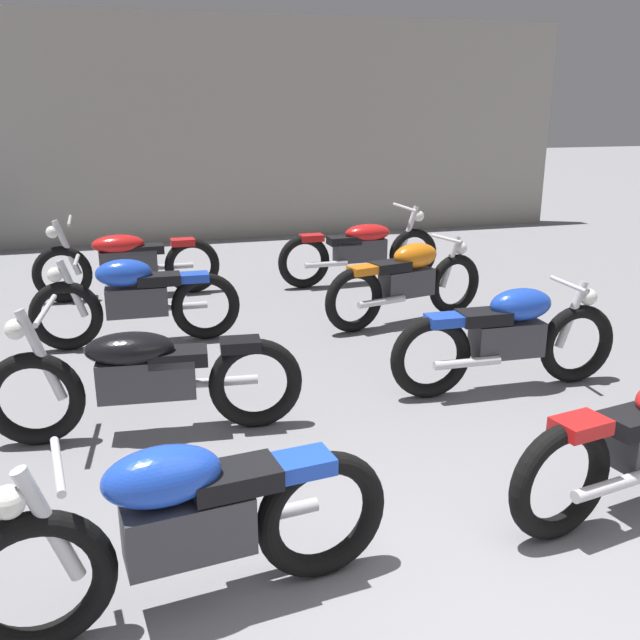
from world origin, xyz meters
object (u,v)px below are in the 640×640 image
object	(u,v)px
motorcycle_left_row_0	(186,523)
motorcycle_left_row_2	(136,299)
motorcycle_left_row_1	(145,375)
motorcycle_right_row_1	(508,336)
motorcycle_left_row_3	(127,260)
motorcycle_right_row_2	(408,280)
motorcycle_right_row_3	(361,249)

from	to	relation	value
motorcycle_left_row_0	motorcycle_left_row_2	bearing A→B (deg)	91.20
motorcycle_left_row_1	motorcycle_right_row_1	world-z (taller)	motorcycle_left_row_1
motorcycle_left_row_3	motorcycle_right_row_2	distance (m)	3.36
motorcycle_left_row_2	motorcycle_right_row_2	distance (m)	2.77
motorcycle_left_row_3	motorcycle_right_row_3	bearing A→B (deg)	-2.38
motorcycle_left_row_0	motorcycle_left_row_2	xyz separation A→B (m)	(-0.08, 3.91, 0.00)
motorcycle_left_row_1	motorcycle_right_row_3	distance (m)	4.68
motorcycle_left_row_1	motorcycle_right_row_1	distance (m)	2.84
motorcycle_left_row_3	motorcycle_right_row_2	world-z (taller)	motorcycle_left_row_3
motorcycle_left_row_1	motorcycle_left_row_2	bearing A→B (deg)	89.72
motorcycle_left_row_1	motorcycle_right_row_2	size ratio (longest dim) A/B	1.12
motorcycle_left_row_1	motorcycle_right_row_3	size ratio (longest dim) A/B	1.00
motorcycle_left_row_3	motorcycle_right_row_1	size ratio (longest dim) A/B	1.10
motorcycle_left_row_1	motorcycle_left_row_2	world-z (taller)	motorcycle_left_row_1
motorcycle_left_row_3	motorcycle_right_row_1	bearing A→B (deg)	-52.74
motorcycle_right_row_1	motorcycle_left_row_3	bearing A→B (deg)	127.26
motorcycle_left_row_0	motorcycle_left_row_1	xyz separation A→B (m)	(-0.09, 1.89, -0.01)
motorcycle_left_row_0	motorcycle_right_row_3	bearing A→B (deg)	63.56
motorcycle_right_row_3	motorcycle_left_row_1	bearing A→B (deg)	-127.80
motorcycle_right_row_2	motorcycle_left_row_2	bearing A→B (deg)	178.86
motorcycle_left_row_0	motorcycle_left_row_2	world-z (taller)	same
motorcycle_left_row_0	motorcycle_left_row_2	size ratio (longest dim) A/B	1.00
motorcycle_right_row_2	motorcycle_right_row_1	bearing A→B (deg)	-88.23
motorcycle_left_row_2	motorcycle_right_row_2	xyz separation A→B (m)	(2.77, -0.06, 0.00)
motorcycle_left_row_0	motorcycle_left_row_1	distance (m)	1.89
motorcycle_right_row_1	motorcycle_right_row_2	size ratio (longest dim) A/B	1.02
motorcycle_left_row_0	motorcycle_right_row_3	xyz separation A→B (m)	(2.78, 5.59, -0.01)
motorcycle_right_row_3	motorcycle_right_row_1	bearing A→B (deg)	-90.41
motorcycle_left_row_2	motorcycle_right_row_1	distance (m)	3.46
motorcycle_left_row_0	motorcycle_right_row_1	xyz separation A→B (m)	(2.75, 1.93, 0.00)
motorcycle_left_row_3	motorcycle_right_row_1	xyz separation A→B (m)	(2.87, -3.77, 0.01)
motorcycle_left_row_1	motorcycle_left_row_3	distance (m)	3.82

